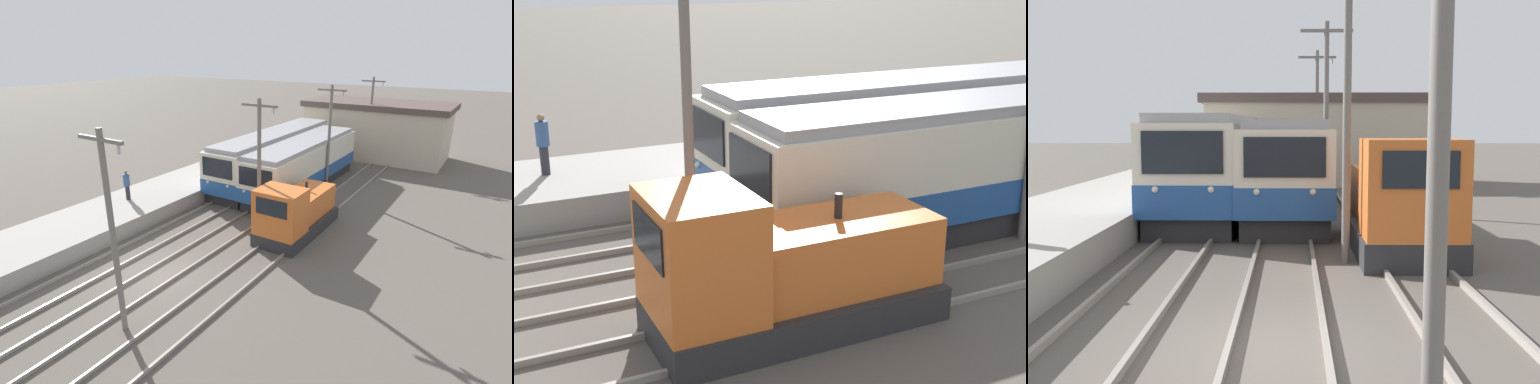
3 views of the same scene
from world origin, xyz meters
The scene contains 14 objects.
ground_plane centered at (0.00, 0.00, 0.00)m, with size 200.00×200.00×0.00m, color #564F47.
platform_left centered at (-6.25, 0.00, 0.44)m, with size 4.50×54.00×0.88m, color gray.
track_left centered at (-2.60, 0.00, 0.07)m, with size 1.54×60.00×0.14m.
track_center centered at (0.20, 0.00, 0.07)m, with size 1.54×60.00×0.14m.
track_right centered at (3.20, 0.00, 0.07)m, with size 1.54×60.00×0.14m.
commuter_train_left centered at (-2.60, 14.93, 1.70)m, with size 2.84×14.26×3.66m.
commuter_train_center centered at (0.20, 14.16, 1.62)m, with size 2.84×12.83×3.48m.
shunting_locomotive centered at (3.20, 7.11, 1.21)m, with size 2.40×5.81×3.00m.
catenary_mast_near centered at (1.71, -3.15, 3.94)m, with size 2.00×0.20×7.23m.
catenary_mast_mid centered at (1.71, 5.85, 3.94)m, with size 2.00×0.20×7.23m.
catenary_mast_far centered at (1.71, 14.86, 3.94)m, with size 2.00×0.20×7.23m.
catenary_mast_distant centered at (1.71, 23.86, 3.94)m, with size 2.00×0.20×7.23m.
person_on_platform centered at (-6.60, 4.25, 1.87)m, with size 0.38×0.38×1.81m.
station_building centered at (1.76, 26.00, 2.51)m, with size 12.60×6.30×4.98m.
Camera 1 is at (12.00, -10.56, 9.45)m, focal length 28.00 mm.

